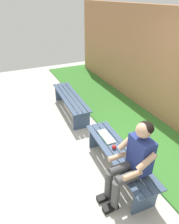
{
  "coord_description": "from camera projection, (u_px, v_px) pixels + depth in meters",
  "views": [
    {
      "loc": [
        -2.0,
        1.44,
        2.58
      ],
      "look_at": [
        0.76,
        0.15,
        0.8
      ],
      "focal_mm": 32.51,
      "sensor_mm": 36.0,
      "label": 1
    }
  ],
  "objects": [
    {
      "name": "book_open",
      "position": [
        106.0,
        137.0,
        3.48
      ],
      "size": [
        0.42,
        0.18,
        0.02
      ],
      "rotation": [
        0.0,
        0.0,
        -0.05
      ],
      "color": "white",
      "rests_on": "bench_near"
    },
    {
      "name": "grass_strip",
      "position": [
        141.0,
        121.0,
        4.72
      ],
      "size": [
        9.0,
        1.92,
        0.03
      ],
      "primitive_type": "cube",
      "color": "#387A2D",
      "rests_on": "ground"
    },
    {
      "name": "person_seated",
      "position": [
        132.0,
        161.0,
        2.65
      ],
      "size": [
        0.5,
        0.69,
        1.25
      ],
      "color": "navy",
      "rests_on": "ground"
    },
    {
      "name": "bench_near",
      "position": [
        118.0,
        157.0,
        3.22
      ],
      "size": [
        1.74,
        0.5,
        0.45
      ],
      "rotation": [
        0.0,
        0.0,
        -0.05
      ],
      "color": "#384C6B",
      "rests_on": "ground"
    },
    {
      "name": "apple",
      "position": [
        114.0,
        147.0,
        3.2
      ],
      "size": [
        0.07,
        0.07,
        0.07
      ],
      "primitive_type": "sphere",
      "color": "red",
      "rests_on": "bench_near"
    },
    {
      "name": "bench_far",
      "position": [
        70.0,
        100.0,
        4.92
      ],
      "size": [
        1.79,
        0.5,
        0.45
      ],
      "rotation": [
        0.0,
        0.0,
        -0.05
      ],
      "color": "#384C6B",
      "rests_on": "ground"
    },
    {
      "name": "ground_plane",
      "position": [
        42.0,
        150.0,
        3.89
      ],
      "size": [
        10.0,
        7.0,
        0.04
      ],
      "primitive_type": "cube",
      "color": "beige"
    }
  ]
}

